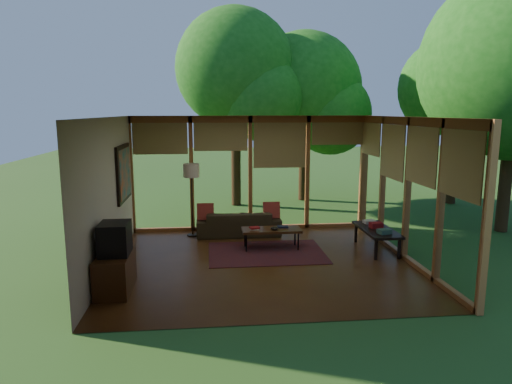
{
  "coord_description": "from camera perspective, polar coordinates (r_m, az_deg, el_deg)",
  "views": [
    {
      "loc": [
        -0.97,
        -8.13,
        2.8
      ],
      "look_at": [
        -0.05,
        0.7,
        1.23
      ],
      "focal_mm": 32.0,
      "sensor_mm": 36.0,
      "label": 1
    }
  ],
  "objects": [
    {
      "name": "pillow_right",
      "position": [
        10.42,
        1.94,
        -2.31
      ],
      "size": [
        0.38,
        0.2,
        0.39
      ],
      "primitive_type": "cube",
      "rotation": [
        -0.21,
        0.0,
        0.0
      ],
      "color": "maroon",
      "rests_on": "sofa"
    },
    {
      "name": "ct_book_upper",
      "position": [
        9.27,
        -0.18,
        -4.49
      ],
      "size": [
        0.21,
        0.18,
        0.03
      ],
      "primitive_type": "cube",
      "rotation": [
        0.0,
        0.0,
        0.21
      ],
      "color": "maroon",
      "rests_on": "coffee_table"
    },
    {
      "name": "tree_far",
      "position": [
        14.93,
        22.94,
        11.83
      ],
      "size": [
        2.92,
        2.92,
        4.94
      ],
      "color": "#362513",
      "rests_on": "ground"
    },
    {
      "name": "side_console",
      "position": [
        9.61,
        14.85,
        -4.69
      ],
      "size": [
        0.6,
        1.4,
        0.46
      ],
      "color": "black",
      "rests_on": "floor"
    },
    {
      "name": "console_book_a",
      "position": [
        9.23,
        15.75,
        -4.77
      ],
      "size": [
        0.28,
        0.23,
        0.09
      ],
      "primitive_type": "cube",
      "rotation": [
        0.0,
        0.0,
        0.26
      ],
      "color": "#386358",
      "rests_on": "side_console"
    },
    {
      "name": "ct_book_lower",
      "position": [
        9.28,
        -0.18,
        -4.68
      ],
      "size": [
        0.2,
        0.16,
        0.03
      ],
      "primitive_type": "cube",
      "rotation": [
        0.0,
        0.0,
        -0.13
      ],
      "color": "beige",
      "rests_on": "coffee_table"
    },
    {
      "name": "ct_book_side",
      "position": [
        9.48,
        3.36,
        -4.36
      ],
      "size": [
        0.23,
        0.17,
        0.03
      ],
      "primitive_type": "cube",
      "rotation": [
        0.0,
        0.0,
        -0.05
      ],
      "color": "#161C33",
      "rests_on": "coffee_table"
    },
    {
      "name": "sofa",
      "position": [
        10.46,
        -2.19,
        -3.9
      ],
      "size": [
        1.9,
        0.74,
        0.56
      ],
      "primitive_type": "imported",
      "rotation": [
        0.0,
        0.0,
        3.14
      ],
      "color": "#332B19",
      "rests_on": "floor"
    },
    {
      "name": "tree_ne",
      "position": [
        14.56,
        6.04,
        12.6
      ],
      "size": [
        3.54,
        3.54,
        5.23
      ],
      "color": "#362513",
      "rests_on": "ground"
    },
    {
      "name": "console_book_b",
      "position": [
        9.63,
        14.77,
        -4.03
      ],
      "size": [
        0.26,
        0.2,
        0.11
      ],
      "primitive_type": "cube",
      "rotation": [
        0.0,
        0.0,
        0.1
      ],
      "color": "maroon",
      "rests_on": "side_console"
    },
    {
      "name": "television",
      "position": [
        7.46,
        -17.25,
        -5.58
      ],
      "size": [
        0.45,
        0.55,
        0.5
      ],
      "primitive_type": "cube",
      "color": "black",
      "rests_on": "media_cabinet"
    },
    {
      "name": "ceiling",
      "position": [
        8.18,
        0.88,
        9.36
      ],
      "size": [
        5.5,
        5.5,
        0.0
      ],
      "primitive_type": "plane",
      "rotation": [
        3.14,
        0.0,
        0.0
      ],
      "color": "silver",
      "rests_on": "ground"
    },
    {
      "name": "wall_left",
      "position": [
        8.44,
        -18.01,
        -0.33
      ],
      "size": [
        0.04,
        5.0,
        2.7
      ],
      "primitive_type": "cube",
      "color": "beige",
      "rests_on": "ground"
    },
    {
      "name": "pillow_left",
      "position": [
        10.32,
        -6.34,
        -2.49
      ],
      "size": [
        0.38,
        0.2,
        0.39
      ],
      "primitive_type": "cube",
      "rotation": [
        -0.21,
        0.0,
        0.0
      ],
      "color": "maroon",
      "rests_on": "sofa"
    },
    {
      "name": "media_cabinet",
      "position": [
        7.62,
        -17.18,
        -9.56
      ],
      "size": [
        0.5,
        1.0,
        0.6
      ],
      "primitive_type": "cube",
      "color": "#4B2A14",
      "rests_on": "floor"
    },
    {
      "name": "wall_painting",
      "position": [
        9.76,
        -16.18,
        2.31
      ],
      "size": [
        0.06,
        1.35,
        1.15
      ],
      "color": "black",
      "rests_on": "wall_left"
    },
    {
      "name": "rug",
      "position": [
        9.22,
        1.31,
        -7.59
      ],
      "size": [
        2.3,
        1.63,
        0.01
      ],
      "primitive_type": "cube",
      "color": "maroon",
      "rests_on": "floor"
    },
    {
      "name": "window_wall_right",
      "position": [
        9.05,
        18.41,
        0.33
      ],
      "size": [
        0.12,
        5.0,
        2.7
      ],
      "primitive_type": "cube",
      "color": "#A26232",
      "rests_on": "ground"
    },
    {
      "name": "floor_lamp",
      "position": [
        10.27,
        -8.09,
        2.17
      ],
      "size": [
        0.36,
        0.36,
        1.65
      ],
      "color": "black",
      "rests_on": "floor"
    },
    {
      "name": "exterior_lawn",
      "position": [
        18.67,
        22.87,
        0.62
      ],
      "size": [
        40.0,
        40.0,
        0.0
      ],
      "primitive_type": "plane",
      "color": "#2B5921",
      "rests_on": "ground"
    },
    {
      "name": "window_wall_back",
      "position": [
        10.77,
        -0.72,
        2.33
      ],
      "size": [
        5.5,
        0.12,
        2.7
      ],
      "primitive_type": "cube",
      "color": "#A26232",
      "rests_on": "ground"
    },
    {
      "name": "wall_front",
      "position": [
        5.89,
        3.74,
        -4.23
      ],
      "size": [
        5.5,
        0.04,
        2.7
      ],
      "primitive_type": "cube",
      "color": "beige",
      "rests_on": "ground"
    },
    {
      "name": "tree_nw",
      "position": [
        13.69,
        -2.63,
        15.13
      ],
      "size": [
        3.46,
        3.46,
        5.75
      ],
      "color": "#362513",
      "rests_on": "ground"
    },
    {
      "name": "console_book_c",
      "position": [
        10.0,
        13.96,
        -3.62
      ],
      "size": [
        0.26,
        0.2,
        0.06
      ],
      "primitive_type": "cube",
      "rotation": [
        0.0,
        0.0,
        0.15
      ],
      "color": "beige",
      "rests_on": "side_console"
    },
    {
      "name": "floor",
      "position": [
        8.65,
        0.83,
        -8.83
      ],
      "size": [
        5.5,
        5.5,
        0.0
      ],
      "primitive_type": "plane",
      "color": "#593317",
      "rests_on": "ground"
    },
    {
      "name": "ct_bowl",
      "position": [
        9.28,
        2.32,
        -4.55
      ],
      "size": [
        0.16,
        0.16,
        0.07
      ],
      "primitive_type": "ellipsoid",
      "color": "black",
      "rests_on": "coffee_table"
    },
    {
      "name": "coffee_table",
      "position": [
        9.38,
        1.93,
        -4.82
      ],
      "size": [
        1.2,
        0.5,
        0.43
      ],
      "color": "#4B2A14",
      "rests_on": "floor"
    }
  ]
}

